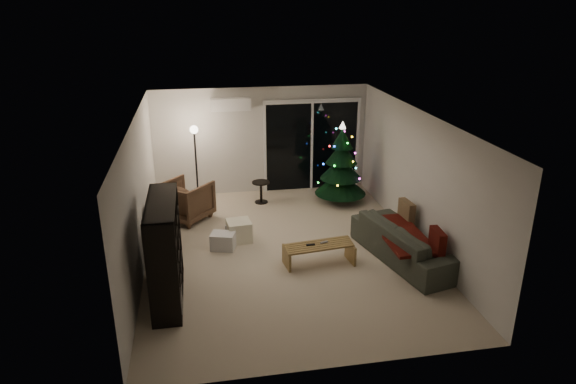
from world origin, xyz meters
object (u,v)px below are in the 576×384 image
(bookshelf, at_px, (152,252))
(coffee_table, at_px, (319,254))
(armchair, at_px, (186,200))
(media_cabinet, at_px, (160,233))
(sofa, at_px, (406,242))
(christmas_tree, at_px, (341,163))

(bookshelf, relative_size, coffee_table, 1.34)
(armchair, relative_size, coffee_table, 0.76)
(media_cabinet, height_order, armchair, armchair)
(sofa, distance_m, christmas_tree, 2.97)
(coffee_table, bearing_deg, bookshelf, -173.80)
(armchair, bearing_deg, bookshelf, 121.32)
(armchair, height_order, christmas_tree, christmas_tree)
(media_cabinet, bearing_deg, christmas_tree, 25.93)
(armchair, xyz_separation_m, christmas_tree, (3.44, 0.38, 0.52))
(armchair, bearing_deg, christmas_tree, -133.77)
(christmas_tree, bearing_deg, media_cabinet, -154.55)
(media_cabinet, bearing_deg, bookshelf, -89.52)
(bookshelf, relative_size, christmas_tree, 0.86)
(media_cabinet, height_order, coffee_table, media_cabinet)
(bookshelf, relative_size, sofa, 0.70)
(bookshelf, distance_m, media_cabinet, 1.64)
(christmas_tree, bearing_deg, armchair, -173.67)
(sofa, bearing_deg, media_cabinet, 63.23)
(armchair, height_order, coffee_table, armchair)
(bookshelf, height_order, armchair, bookshelf)
(bookshelf, xyz_separation_m, coffee_table, (2.74, 0.64, -0.62))
(sofa, xyz_separation_m, coffee_table, (-1.56, 0.08, -0.15))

